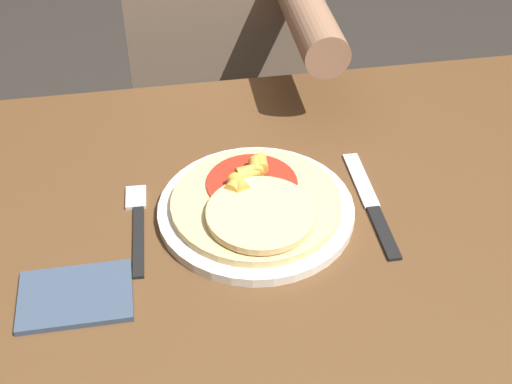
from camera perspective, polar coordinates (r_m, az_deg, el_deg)
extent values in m
cube|color=brown|center=(0.94, 3.48, -4.51)|extent=(1.17, 0.81, 0.03)
cylinder|color=brown|center=(1.59, 19.06, -2.54)|extent=(0.06, 0.06, 0.69)
cylinder|color=silver|center=(0.96, 0.00, -1.49)|extent=(0.27, 0.27, 0.01)
cylinder|color=#DBBC7A|center=(0.95, 0.00, -0.91)|extent=(0.23, 0.23, 0.01)
cylinder|color=#9E2819|center=(0.98, -0.33, 0.74)|extent=(0.13, 0.13, 0.00)
cylinder|color=#E8C881|center=(0.92, 0.38, -1.75)|extent=(0.14, 0.14, 0.01)
cylinder|color=gold|center=(0.98, 0.01, 1.98)|extent=(0.02, 0.03, 0.02)
cylinder|color=gold|center=(0.95, -1.73, 0.52)|extent=(0.03, 0.03, 0.02)
cylinder|color=gold|center=(0.97, -0.70, 1.57)|extent=(0.03, 0.03, 0.02)
cylinder|color=gold|center=(0.96, -1.40, 0.61)|extent=(0.03, 0.03, 0.02)
cylinder|color=gold|center=(0.99, 0.36, 2.26)|extent=(0.02, 0.03, 0.02)
cube|color=black|center=(0.94, -9.38, -3.88)|extent=(0.02, 0.13, 0.00)
cube|color=silver|center=(1.00, -9.58, -0.42)|extent=(0.03, 0.05, 0.00)
cube|color=black|center=(0.95, 10.18, -3.22)|extent=(0.02, 0.10, 0.00)
cube|color=silver|center=(1.03, 8.38, 0.96)|extent=(0.02, 0.12, 0.00)
cube|color=#38475B|center=(0.89, -14.24, -8.06)|extent=(0.14, 0.09, 0.01)
cylinder|color=#2D2D38|center=(1.72, -5.11, -0.72)|extent=(0.11, 0.11, 0.48)
cylinder|color=#2D2D38|center=(1.74, 0.35, -0.13)|extent=(0.11, 0.11, 0.48)
cube|color=#75604C|center=(1.45, -2.91, 14.34)|extent=(0.37, 0.22, 0.50)
cylinder|color=#8E664C|center=(1.19, 4.02, 14.17)|extent=(0.07, 0.30, 0.07)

